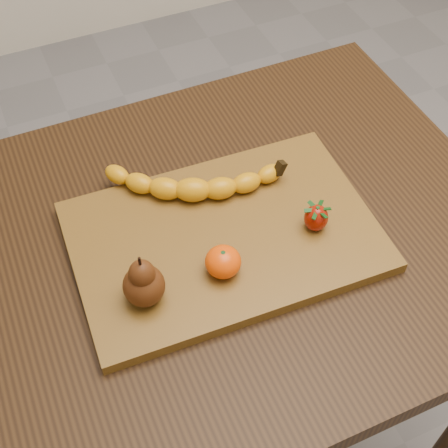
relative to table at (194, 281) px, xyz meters
name	(u,v)px	position (x,y,z in m)	size (l,w,h in m)	color
ground	(204,433)	(0.00, 0.00, -0.66)	(3.50, 3.50, 0.00)	slate
table	(194,281)	(0.00, 0.00, 0.00)	(1.00, 0.70, 0.76)	black
cutting_board	(224,237)	(0.05, -0.01, 0.11)	(0.45, 0.30, 0.02)	brown
banana	(193,190)	(0.03, 0.07, 0.14)	(0.24, 0.06, 0.04)	orange
pear	(143,279)	(-0.10, -0.07, 0.16)	(0.06, 0.06, 0.09)	#4E250C
mandarin	(223,262)	(0.02, -0.08, 0.14)	(0.05, 0.05, 0.04)	#FA4A02
strawberry	(316,217)	(0.18, -0.06, 0.14)	(0.04, 0.04, 0.04)	#971204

